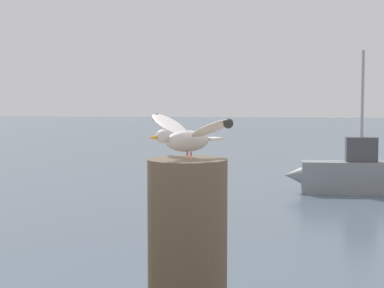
% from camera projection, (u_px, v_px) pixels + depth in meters
% --- Properties ---
extents(mooring_post, '(0.38, 0.38, 0.80)m').
position_uv_depth(mooring_post, '(187.00, 242.00, 3.25)').
color(mooring_post, '#382D23').
rests_on(mooring_post, harbor_quay).
extents(seagull, '(0.50, 0.62, 0.21)m').
position_uv_depth(seagull, '(187.00, 135.00, 3.21)').
color(seagull, '#C66760').
rests_on(seagull, mooring_post).
extents(boat_grey, '(3.14, 0.65, 3.77)m').
position_uv_depth(boat_grey, '(348.00, 174.00, 18.07)').
color(boat_grey, gray).
rests_on(boat_grey, ground_plane).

